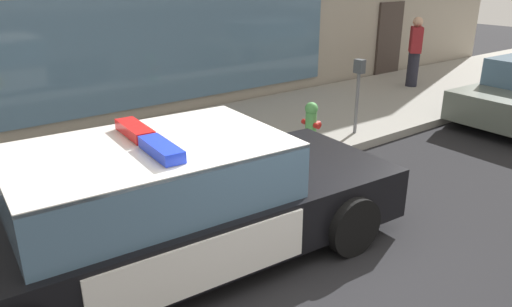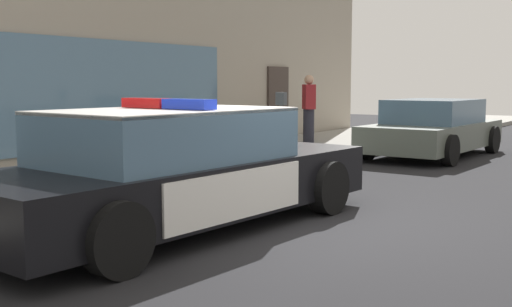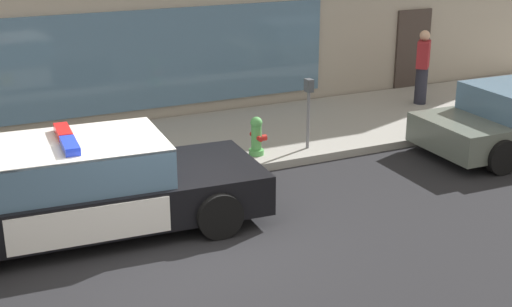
{
  "view_description": "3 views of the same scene",
  "coord_description": "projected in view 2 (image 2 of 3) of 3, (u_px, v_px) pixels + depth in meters",
  "views": [
    {
      "loc": [
        -3.08,
        -3.19,
        3.0
      ],
      "look_at": [
        0.98,
        2.13,
        0.44
      ],
      "focal_mm": 34.38,
      "sensor_mm": 36.0,
      "label": 1
    },
    {
      "loc": [
        -6.44,
        -3.8,
        1.67
      ],
      "look_at": [
        2.39,
        2.28,
        0.47
      ],
      "focal_mm": 44.42,
      "sensor_mm": 36.0,
      "label": 2
    },
    {
      "loc": [
        -2.89,
        -8.54,
        4.46
      ],
      "look_at": [
        2.13,
        1.86,
        0.45
      ],
      "focal_mm": 49.51,
      "sensor_mm": 36.0,
      "label": 3
    }
  ],
  "objects": [
    {
      "name": "fire_hydrant",
      "position": [
        246.0,
        150.0,
        11.03
      ],
      "size": [
        0.34,
        0.39,
        0.73
      ],
      "color": "#4C994C",
      "rests_on": "sidewalk"
    },
    {
      "name": "pedestrian_on_sidewalk",
      "position": [
        309.0,
        109.0,
        16.0
      ],
      "size": [
        0.47,
        0.47,
        1.71
      ],
      "rotation": [
        0.0,
        0.0,
        5.48
      ],
      "color": "#23232D",
      "rests_on": "sidewalk"
    },
    {
      "name": "parking_meter",
      "position": [
        281.0,
        114.0,
        11.77
      ],
      "size": [
        0.12,
        0.18,
        1.34
      ],
      "color": "slate",
      "rests_on": "sidewalk"
    },
    {
      "name": "ground",
      "position": [
        300.0,
        222.0,
        7.6
      ],
      "size": [
        48.0,
        48.0,
        0.0
      ],
      "primitive_type": "plane",
      "color": "black"
    },
    {
      "name": "sidewalk",
      "position": [
        85.0,
        187.0,
        9.75
      ],
      "size": [
        48.0,
        3.59,
        0.15
      ],
      "primitive_type": "cube",
      "color": "gray",
      "rests_on": "ground"
    },
    {
      "name": "car_down_street",
      "position": [
        433.0,
        128.0,
        14.32
      ],
      "size": [
        4.47,
        2.12,
        1.29
      ],
      "rotation": [
        0.0,
        0.0,
        -0.03
      ],
      "color": "#596056",
      "rests_on": "ground"
    },
    {
      "name": "police_cruiser",
      "position": [
        177.0,
        170.0,
        7.21
      ],
      "size": [
        5.26,
        2.35,
        1.49
      ],
      "rotation": [
        0.0,
        0.0,
        -0.07
      ],
      "color": "black",
      "rests_on": "ground"
    }
  ]
}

